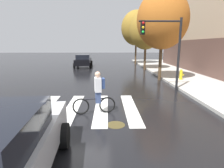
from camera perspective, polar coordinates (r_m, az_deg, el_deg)
ground_plane at (r=8.11m, az=-9.69°, el=-7.54°), size 120.00×120.00×0.00m
crosswalk_stripes at (r=8.17m, az=-12.27°, el=-7.46°), size 5.59×3.99×0.01m
manhole_cover at (r=6.47m, az=1.17°, el=-12.52°), size 0.64×0.64×0.01m
sedan_mid at (r=23.37m, az=-8.88°, el=7.22°), size 2.23×4.54×1.55m
cyclist at (r=7.24m, az=-4.62°, el=-2.80°), size 1.70×0.39×1.69m
traffic_light_near at (r=11.21m, az=16.24°, el=12.42°), size 2.47×0.28×4.20m
fire_hydrant at (r=14.64m, az=20.64°, el=2.76°), size 0.33×0.22×0.78m
street_tree_near at (r=14.71m, az=15.41°, el=18.69°), size 3.75×3.75×6.67m
street_tree_mid at (r=20.69m, az=10.48°, el=16.02°), size 3.50×3.50×6.23m
street_tree_far at (r=26.75m, az=7.56°, el=16.85°), size 4.16×4.16×7.40m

